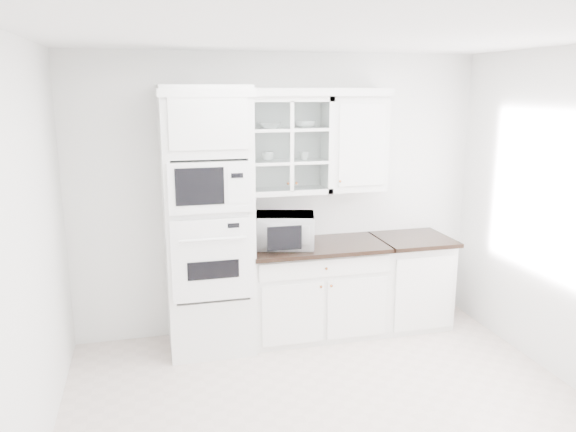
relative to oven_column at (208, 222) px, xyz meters
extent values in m
cube|color=beige|center=(0.75, -1.42, -1.19)|extent=(4.00, 3.50, 0.01)
cube|color=white|center=(0.75, 0.32, 0.15)|extent=(4.00, 0.02, 2.70)
cube|color=white|center=(-1.24, -1.42, 0.15)|extent=(0.02, 3.50, 2.70)
cube|color=white|center=(0.75, -1.42, 1.49)|extent=(4.00, 3.50, 0.02)
cube|color=white|center=(0.00, 0.01, 0.00)|extent=(0.76, 0.65, 2.40)
cube|color=white|center=(0.00, -0.33, -0.26)|extent=(0.70, 0.03, 0.72)
cube|color=black|center=(0.00, -0.35, -0.34)|extent=(0.44, 0.01, 0.16)
cube|color=white|center=(0.00, -0.33, 0.37)|extent=(0.70, 0.03, 0.43)
cube|color=black|center=(-0.09, -0.35, 0.39)|extent=(0.40, 0.01, 0.31)
cube|color=white|center=(1.03, 0.03, -0.76)|extent=(1.30, 0.60, 0.88)
cube|color=black|center=(1.03, 0.00, -0.30)|extent=(1.32, 0.67, 0.04)
cube|color=white|center=(2.03, 0.03, -0.76)|extent=(0.70, 0.60, 0.88)
cube|color=black|center=(2.03, 0.00, -0.30)|extent=(0.72, 0.67, 0.04)
cube|color=white|center=(0.78, 0.17, 0.65)|extent=(0.80, 0.33, 0.90)
cube|color=white|center=(0.78, 0.17, 0.50)|extent=(0.74, 0.29, 0.02)
cube|color=white|center=(0.78, 0.17, 0.80)|extent=(0.74, 0.29, 0.02)
cube|color=white|center=(1.46, 0.17, 0.65)|extent=(0.55, 0.33, 0.90)
cube|color=white|center=(0.68, 0.14, 1.14)|extent=(2.14, 0.38, 0.07)
imported|color=white|center=(0.72, 0.01, -0.12)|extent=(0.64, 0.57, 0.31)
imported|color=white|center=(0.62, 0.16, 0.84)|extent=(0.24, 0.24, 0.05)
imported|color=white|center=(0.95, 0.18, 0.84)|extent=(0.25, 0.25, 0.06)
imported|color=white|center=(0.59, 0.17, 0.55)|extent=(0.12, 0.12, 0.09)
imported|color=white|center=(0.94, 0.16, 0.55)|extent=(0.09, 0.09, 0.08)
camera|label=1|loc=(-0.50, -4.91, 1.18)|focal=35.00mm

